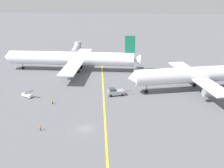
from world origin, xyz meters
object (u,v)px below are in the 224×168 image
object	(u,v)px
pushback_tug	(115,92)
gse_belt_loader_portside	(27,95)
airliner_being_pushed	(193,75)
ground_crew_wing_walker_right	(52,101)
jet_bridge	(76,48)
airliner_at_gate_left	(72,59)
ground_crew_ramp_agent_by_cones	(40,127)

from	to	relation	value
pushback_tug	gse_belt_loader_portside	xyz separation A→B (m)	(-30.30, -4.26, -0.45)
airliner_being_pushed	ground_crew_wing_walker_right	size ratio (longest dim) A/B	28.01
airliner_being_pushed	jet_bridge	size ratio (longest dim) A/B	2.05
pushback_tug	gse_belt_loader_portside	size ratio (longest dim) A/B	1.84
airliner_being_pushed	gse_belt_loader_portside	bearing A→B (deg)	-168.48
airliner_at_gate_left	gse_belt_loader_portside	xyz separation A→B (m)	(-8.89, -34.24, -4.69)
gse_belt_loader_portside	jet_bridge	world-z (taller)	jet_bridge
airliner_being_pushed	jet_bridge	distance (m)	73.04
airliner_being_pushed	pushback_tug	world-z (taller)	airliner_being_pushed
airliner_being_pushed	gse_belt_loader_portside	world-z (taller)	airliner_being_pushed
gse_belt_loader_portside	ground_crew_ramp_agent_by_cones	world-z (taller)	gse_belt_loader_portside
pushback_tug	ground_crew_wing_walker_right	xyz separation A→B (m)	(-20.02, -9.74, -0.39)
airliner_at_gate_left	pushback_tug	size ratio (longest dim) A/B	6.81
jet_bridge	pushback_tug	bearing A→B (deg)	-66.88
pushback_tug	airliner_at_gate_left	bearing A→B (deg)	125.53
gse_belt_loader_portside	ground_crew_wing_walker_right	distance (m)	11.65
airliner_at_gate_left	ground_crew_wing_walker_right	world-z (taller)	airliner_at_gate_left
gse_belt_loader_portside	pushback_tug	bearing A→B (deg)	8.00
pushback_tug	jet_bridge	xyz separation A→B (m)	(-24.86, 58.22, 2.88)
airliner_being_pushed	jet_bridge	xyz separation A→B (m)	(-52.60, 50.65, -1.69)
gse_belt_loader_portside	ground_crew_ramp_agent_by_cones	size ratio (longest dim) A/B	2.94
airliner_at_gate_left	ground_crew_wing_walker_right	bearing A→B (deg)	-87.99
ground_crew_wing_walker_right	jet_bridge	bearing A→B (deg)	94.07
airliner_at_gate_left	pushback_tug	bearing A→B (deg)	-54.47
airliner_being_pushed	pushback_tug	size ratio (longest dim) A/B	5.27
airliner_at_gate_left	jet_bridge	bearing A→B (deg)	96.96
ground_crew_wing_walker_right	airliner_being_pushed	bearing A→B (deg)	19.93
ground_crew_ramp_agent_by_cones	ground_crew_wing_walker_right	world-z (taller)	ground_crew_wing_walker_right
ground_crew_ramp_agent_by_cones	ground_crew_wing_walker_right	distance (m)	19.09
airliner_being_pushed	ground_crew_wing_walker_right	bearing A→B (deg)	-160.07
airliner_at_gate_left	jet_bridge	xyz separation A→B (m)	(-3.45, 28.24, -1.36)
ground_crew_wing_walker_right	jet_bridge	distance (m)	68.22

